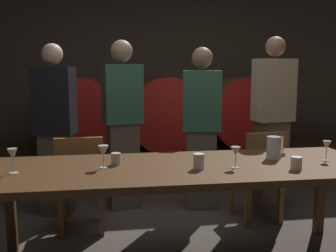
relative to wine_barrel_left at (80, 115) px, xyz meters
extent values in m
cube|color=#473A2D|center=(1.08, 0.55, 0.46)|extent=(6.98, 0.24, 2.63)
cube|color=#4C2D16|center=(1.08, 0.00, -0.66)|extent=(6.28, 0.90, 0.38)
cylinder|color=brown|center=(0.00, 0.00, 0.00)|extent=(0.95, 0.81, 0.95)
cylinder|color=#B21C16|center=(0.00, -0.42, 0.00)|extent=(0.96, 0.03, 0.96)
cylinder|color=#B21C16|center=(0.00, 0.42, 0.00)|extent=(0.96, 0.03, 0.96)
cylinder|color=#2D2D33|center=(0.00, 0.00, 0.00)|extent=(0.95, 0.04, 0.95)
cylinder|color=brown|center=(1.09, 0.00, 0.00)|extent=(0.95, 0.81, 0.95)
cylinder|color=#B21C16|center=(1.09, -0.42, 0.00)|extent=(0.96, 0.03, 0.96)
cylinder|color=#B21C16|center=(1.09, 0.42, 0.00)|extent=(0.96, 0.03, 0.96)
cylinder|color=#2D2D33|center=(1.09, 0.00, 0.00)|extent=(0.95, 0.04, 0.95)
cylinder|color=brown|center=(2.13, 0.00, 0.00)|extent=(0.95, 0.81, 0.95)
cylinder|color=#9E1411|center=(2.13, -0.42, 0.00)|extent=(0.96, 0.03, 0.96)
cylinder|color=#9E1411|center=(2.13, 0.42, 0.00)|extent=(0.96, 0.03, 0.96)
cylinder|color=#2D2D33|center=(2.13, 0.00, 0.00)|extent=(0.95, 0.04, 0.95)
cube|color=#4C2D16|center=(0.89, -2.41, -0.12)|extent=(2.75, 0.92, 0.05)
cube|color=#4C2D16|center=(-0.41, -2.01, -0.50)|extent=(0.07, 0.07, 0.71)
cube|color=#4C2D16|center=(2.19, -2.01, -0.50)|extent=(0.07, 0.07, 0.71)
cube|color=brown|center=(0.11, -1.63, -0.42)|extent=(0.41, 0.41, 0.04)
cube|color=brown|center=(0.11, -1.81, -0.19)|extent=(0.40, 0.05, 0.42)
cube|color=brown|center=(0.27, -1.45, -0.65)|extent=(0.05, 0.05, 0.42)
cube|color=brown|center=(-0.07, -1.46, -0.65)|extent=(0.05, 0.05, 0.42)
cube|color=brown|center=(0.28, -1.79, -0.65)|extent=(0.05, 0.05, 0.42)
cube|color=brown|center=(-0.06, -1.80, -0.65)|extent=(0.05, 0.05, 0.42)
cube|color=brown|center=(1.75, -1.62, -0.42)|extent=(0.44, 0.44, 0.04)
cube|color=brown|center=(1.77, -1.79, -0.19)|extent=(0.40, 0.09, 0.42)
cube|color=brown|center=(1.90, -1.43, -0.65)|extent=(0.05, 0.05, 0.42)
cube|color=brown|center=(1.56, -1.47, -0.65)|extent=(0.05, 0.05, 0.42)
cube|color=brown|center=(1.94, -1.76, -0.65)|extent=(0.05, 0.05, 0.42)
cube|color=brown|center=(1.60, -1.81, -0.65)|extent=(0.05, 0.05, 0.42)
cube|color=brown|center=(-0.15, -1.19, -0.45)|extent=(0.34, 0.27, 0.81)
cube|color=black|center=(-0.15, -1.19, 0.28)|extent=(0.43, 0.32, 0.65)
sphere|color=beige|center=(-0.15, -1.19, 0.73)|extent=(0.20, 0.20, 0.20)
cube|color=brown|center=(0.51, -1.11, -0.41)|extent=(0.34, 0.26, 0.89)
cube|color=#336047|center=(0.51, -1.11, 0.34)|extent=(0.42, 0.31, 0.59)
sphere|color=tan|center=(0.51, -1.11, 0.76)|extent=(0.22, 0.22, 0.22)
cube|color=brown|center=(1.30, -1.23, -0.45)|extent=(0.33, 0.25, 0.82)
cube|color=#336047|center=(1.30, -1.23, 0.27)|extent=(0.42, 0.30, 0.60)
sphere|color=#8C664C|center=(1.30, -1.23, 0.69)|extent=(0.21, 0.21, 0.21)
cube|color=brown|center=(2.02, -1.33, -0.40)|extent=(0.33, 0.25, 0.92)
cube|color=tan|center=(2.02, -1.33, 0.37)|extent=(0.42, 0.31, 0.62)
sphere|color=#8C664C|center=(2.02, -1.33, 0.80)|extent=(0.20, 0.20, 0.20)
cylinder|color=olive|center=(1.72, -2.22, -0.08)|extent=(0.05, 0.05, 0.02)
cylinder|color=#EDE5CC|center=(1.72, -2.22, 0.00)|extent=(0.02, 0.02, 0.13)
cone|color=yellow|center=(1.72, -2.22, 0.07)|extent=(0.01, 0.01, 0.02)
cylinder|color=silver|center=(1.61, -2.31, 0.00)|extent=(0.11, 0.11, 0.17)
cylinder|color=silver|center=(-0.26, -2.45, -0.09)|extent=(0.06, 0.06, 0.00)
cylinder|color=silver|center=(-0.26, -2.45, -0.05)|extent=(0.01, 0.01, 0.08)
cone|color=silver|center=(-0.26, -2.45, 0.04)|extent=(0.06, 0.06, 0.08)
cylinder|color=silver|center=(0.33, -2.40, -0.09)|extent=(0.06, 0.06, 0.00)
cylinder|color=silver|center=(0.33, -2.40, -0.05)|extent=(0.01, 0.01, 0.08)
cone|color=silver|center=(0.33, -2.40, 0.03)|extent=(0.07, 0.07, 0.08)
cylinder|color=silver|center=(1.24, -2.53, -0.09)|extent=(0.06, 0.06, 0.00)
cylinder|color=silver|center=(1.24, -2.53, -0.05)|extent=(0.01, 0.01, 0.08)
cone|color=silver|center=(1.24, -2.53, 0.03)|extent=(0.07, 0.07, 0.07)
cylinder|color=silver|center=(1.98, -2.43, -0.09)|extent=(0.06, 0.06, 0.00)
cylinder|color=silver|center=(1.98, -2.43, -0.05)|extent=(0.01, 0.01, 0.08)
cone|color=silver|center=(1.98, -2.43, 0.03)|extent=(0.06, 0.06, 0.07)
cylinder|color=beige|center=(0.41, -2.31, -0.05)|extent=(0.07, 0.07, 0.09)
cylinder|color=white|center=(0.98, -2.52, -0.04)|extent=(0.08, 0.08, 0.11)
cylinder|color=white|center=(1.63, -2.64, -0.05)|extent=(0.08, 0.08, 0.09)
camera|label=1|loc=(0.37, -5.13, 0.61)|focal=42.50mm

